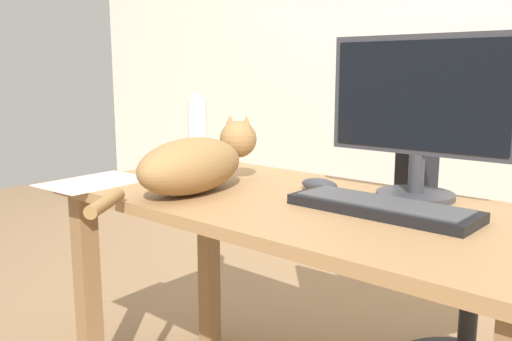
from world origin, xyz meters
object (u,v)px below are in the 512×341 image
computer_mouse (319,185)px  water_bottle (198,132)px  monitor (419,111)px  keyboard (382,207)px  cat (197,162)px  office_chair (456,263)px

computer_mouse → water_bottle: bearing=173.4°
monitor → keyboard: monitor is taller
cat → computer_mouse: (0.25, 0.23, -0.06)m
monitor → computer_mouse: size_ratio=4.37×
computer_mouse → monitor: bearing=21.9°
cat → monitor: bearing=33.5°
office_chair → computer_mouse: (-0.20, -0.50, 0.31)m
keyboard → computer_mouse: 0.26m
computer_mouse → water_bottle: water_bottle is taller
monitor → keyboard: (0.01, -0.19, -0.21)m
office_chair → cat: office_chair is taller
keyboard → computer_mouse: (-0.24, 0.10, 0.00)m
keyboard → water_bottle: (-0.80, 0.16, 0.10)m
office_chair → monitor: 0.66m
monitor → computer_mouse: 0.33m
keyboard → computer_mouse: computer_mouse is taller
monitor → cat: bearing=-146.5°
office_chair → monitor: (0.03, -0.40, 0.52)m
monitor → cat: (-0.48, -0.32, -0.15)m
cat → water_bottle: water_bottle is taller
office_chair → cat: (-0.45, -0.72, 0.37)m
computer_mouse → keyboard: bearing=-21.6°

